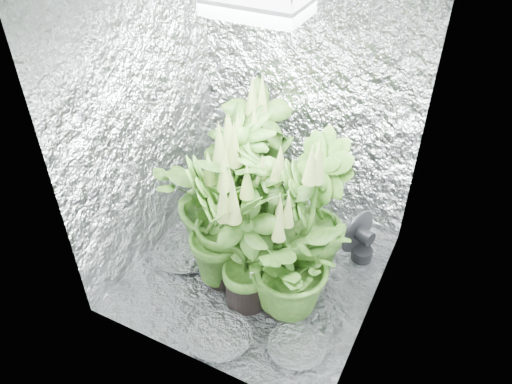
{
  "coord_description": "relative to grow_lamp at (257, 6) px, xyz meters",
  "views": [
    {
      "loc": [
        1.11,
        -2.18,
        2.58
      ],
      "look_at": [
        -0.01,
        0.0,
        0.7
      ],
      "focal_mm": 35.0,
      "sensor_mm": 36.0,
      "label": 1
    }
  ],
  "objects": [
    {
      "name": "grow_lamp",
      "position": [
        0.0,
        0.0,
        0.0
      ],
      "size": [
        0.5,
        0.3,
        0.22
      ],
      "color": "gray",
      "rests_on": "ceiling"
    },
    {
      "name": "plant_a",
      "position": [
        -0.27,
        0.09,
        -1.32
      ],
      "size": [
        1.05,
        1.05,
        1.07
      ],
      "rotation": [
        0.0,
        0.0,
        0.24
      ],
      "color": "black",
      "rests_on": "ground"
    },
    {
      "name": "circulation_fan",
      "position": [
        0.59,
        0.46,
        -1.66
      ],
      "size": [
        0.2,
        0.32,
        0.38
      ],
      "rotation": [
        0.0,
        0.0,
        -0.36
      ],
      "color": "black",
      "rests_on": "ground"
    },
    {
      "name": "plant_g",
      "position": [
        -0.17,
        -0.15,
        -1.34
      ],
      "size": [
        0.54,
        0.54,
        1.05
      ],
      "rotation": [
        0.0,
        0.0,
        4.75
      ],
      "color": "black",
      "rests_on": "ground"
    },
    {
      "name": "walls",
      "position": [
        0.0,
        0.0,
        -0.83
      ],
      "size": [
        1.62,
        1.62,
        2.0
      ],
      "color": "silver",
      "rests_on": "ground"
    },
    {
      "name": "plant_d",
      "position": [
        -0.0,
        0.13,
        -1.39
      ],
      "size": [
        0.69,
        0.69,
        0.96
      ],
      "rotation": [
        0.0,
        0.0,
        2.32
      ],
      "color": "black",
      "rests_on": "ground"
    },
    {
      "name": "plant_b",
      "position": [
        -0.3,
        0.64,
        -1.31
      ],
      "size": [
        0.76,
        0.76,
        1.13
      ],
      "rotation": [
        0.0,
        0.0,
        0.67
      ],
      "color": "black",
      "rests_on": "ground"
    },
    {
      "name": "plant_label",
      "position": [
        0.12,
        -0.29,
        -1.53
      ],
      "size": [
        0.05,
        0.04,
        0.08
      ],
      "primitive_type": "cube",
      "rotation": [
        -0.21,
        0.0,
        0.6
      ],
      "color": "white",
      "rests_on": "plant_f"
    },
    {
      "name": "plant_h",
      "position": [
        -0.3,
        0.34,
        -1.33
      ],
      "size": [
        0.71,
        0.71,
        1.06
      ],
      "rotation": [
        0.0,
        0.0,
        5.9
      ],
      "color": "black",
      "rests_on": "ground"
    },
    {
      "name": "plant_c",
      "position": [
        0.31,
        0.13,
        -1.3
      ],
      "size": [
        0.77,
        0.77,
        1.14
      ],
      "rotation": [
        0.0,
        0.0,
        2.05
      ],
      "color": "black",
      "rests_on": "ground"
    },
    {
      "name": "plant_f",
      "position": [
        0.06,
        -0.26,
        -1.36
      ],
      "size": [
        0.69,
        0.69,
        1.03
      ],
      "rotation": [
        0.0,
        0.0,
        4.08
      ],
      "color": "black",
      "rests_on": "ground"
    },
    {
      "name": "plant_e",
      "position": [
        0.3,
        -0.2,
        -1.42
      ],
      "size": [
        0.71,
        0.71,
        0.86
      ],
      "rotation": [
        0.0,
        0.0,
        3.16
      ],
      "color": "black",
      "rests_on": "ground"
    },
    {
      "name": "ground",
      "position": [
        0.0,
        0.0,
        -1.83
      ],
      "size": [
        1.6,
        1.6,
        0.0
      ],
      "primitive_type": "plane",
      "color": "silver",
      "rests_on": "ground"
    }
  ]
}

